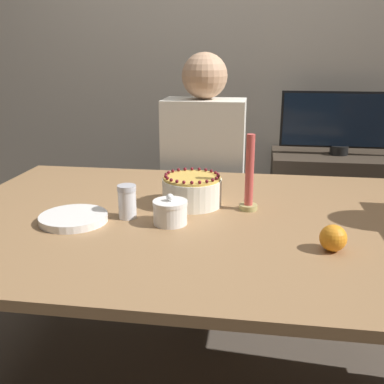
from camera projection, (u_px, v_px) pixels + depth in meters
wall_behind at (222, 46)px, 2.67m from camera, size 8.00×0.05×2.60m
dining_table at (183, 239)px, 1.53m from camera, size 1.63×1.18×0.74m
cake at (192, 191)px, 1.60m from camera, size 0.21×0.21×0.12m
sugar_bowl at (170, 212)px, 1.43m from camera, size 0.11×0.11×0.10m
sugar_shaker at (127, 201)px, 1.47m from camera, size 0.06×0.06×0.11m
plate_stack at (74, 218)px, 1.45m from camera, size 0.22×0.22×0.02m
candle at (249, 180)px, 1.54m from camera, size 0.06×0.06×0.27m
orange_fruit_0 at (333, 238)px, 1.23m from camera, size 0.07×0.07×0.07m
person_man_blue_shirt at (204, 195)px, 2.31m from camera, size 0.40×0.34×1.26m
side_cabinet at (332, 215)px, 2.61m from camera, size 0.73×0.42×0.72m
tv_monitor at (342, 122)px, 2.45m from camera, size 0.66×0.10×0.34m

